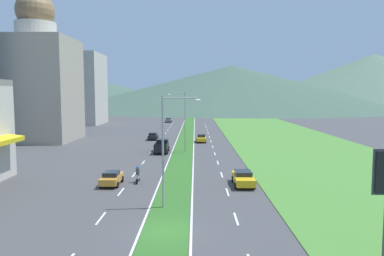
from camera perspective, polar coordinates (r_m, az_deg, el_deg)
The scene contains 45 objects.
ground_plane at distance 26.07m, azimuth -4.13°, elevation -15.71°, with size 600.00×600.00×0.00m, color #424244.
grass_median at distance 84.78m, azimuth -0.85°, elevation -0.98°, with size 3.20×240.00×0.06m, color #2D6023.
grass_verge_right at distance 86.77m, azimuth 12.88°, elevation -0.97°, with size 24.00×240.00×0.06m, color #477F33.
lane_dash_left_3 at distance 29.27m, azimuth -13.99°, elevation -13.46°, with size 0.16×2.80×0.01m, color silver.
lane_dash_left_4 at distance 36.28m, azimuth -10.98°, elevation -9.70°, with size 0.16×2.80×0.01m, color silver.
lane_dash_left_5 at distance 43.47m, azimuth -9.00°, elevation -7.15°, with size 0.16×2.80×0.01m, color silver.
lane_dash_left_6 at distance 50.75m, azimuth -7.59°, elevation -5.33°, with size 0.16×2.80×0.01m, color silver.
lane_dash_left_7 at distance 58.09m, azimuth -6.54°, elevation -3.96°, with size 0.16×2.80×0.01m, color silver.
lane_dash_left_8 at distance 65.47m, azimuth -5.74°, elevation -2.90°, with size 0.16×2.80×0.01m, color silver.
lane_dash_left_9 at distance 72.88m, azimuth -5.09°, elevation -2.06°, with size 0.16×2.80×0.01m, color silver.
lane_dash_left_10 at distance 80.31m, azimuth -4.57°, elevation -1.37°, with size 0.16×2.80×0.01m, color silver.
lane_dash_left_11 at distance 87.76m, azimuth -4.14°, elevation -0.80°, with size 0.16×2.80×0.01m, color silver.
lane_dash_left_12 at distance 95.22m, azimuth -3.77°, elevation -0.31°, with size 0.16×2.80×0.01m, color silver.
lane_dash_left_13 at distance 102.68m, azimuth -3.46°, elevation 0.10°, with size 0.16×2.80×0.01m, color silver.
lane_dash_left_14 at distance 110.16m, azimuth -3.19°, elevation 0.46°, with size 0.16×2.80×0.01m, color silver.
lane_dash_left_15 at distance 117.64m, azimuth -2.95°, elevation 0.77°, with size 0.16×2.80×0.01m, color silver.
lane_dash_right_3 at distance 28.56m, azimuth 6.87°, elevation -13.82°, with size 0.16×2.80×0.01m, color silver.
lane_dash_right_4 at distance 35.71m, azimuth 5.52°, elevation -9.87°, with size 0.16×2.80×0.01m, color silver.
lane_dash_right_5 at distance 42.99m, azimuth 4.65°, elevation -7.25°, with size 0.16×2.80×0.01m, color silver.
lane_dash_right_6 at distance 50.34m, azimuth 4.03°, elevation -5.38°, with size 0.16×2.80×0.01m, color silver.
lane_dash_right_7 at distance 57.73m, azimuth 3.58°, elevation -4.00°, with size 0.16×2.80×0.01m, color silver.
lane_dash_right_8 at distance 65.15m, azimuth 3.23°, elevation -2.93°, with size 0.16×2.80×0.01m, color silver.
lane_dash_right_9 at distance 72.60m, azimuth 2.95°, elevation -2.07°, with size 0.16×2.80×0.01m, color silver.
lane_dash_right_10 at distance 80.05m, azimuth 2.72°, elevation -1.38°, with size 0.16×2.80×0.01m, color silver.
lane_dash_right_11 at distance 87.52m, azimuth 2.54°, elevation -0.80°, with size 0.16×2.80×0.01m, color silver.
lane_dash_right_12 at distance 95.00m, azimuth 2.38°, elevation -0.32°, with size 0.16×2.80×0.01m, color silver.
lane_dash_right_13 at distance 102.48m, azimuth 2.24°, elevation 0.09°, with size 0.16×2.80×0.01m, color silver.
lane_dash_right_14 at distance 109.97m, azimuth 2.13°, elevation 0.45°, with size 0.16×2.80×0.01m, color silver.
lane_dash_right_15 at distance 117.46m, azimuth 2.02°, elevation 0.76°, with size 0.16×2.80×0.01m, color silver.
edge_line_median_left at distance 84.85m, azimuth -2.03°, elevation -1.00°, with size 0.16×240.00×0.01m, color silver.
edge_line_median_right at distance 84.76m, azimuth 0.34°, elevation -1.00°, with size 0.16×240.00×0.01m, color silver.
domed_building at distance 79.41m, azimuth -22.85°, elevation 6.76°, with size 14.13×14.13×29.14m.
midrise_colored at distance 119.54m, azimuth -17.53°, elevation 5.81°, with size 15.67×15.67×21.71m, color #B7B2A8.
hill_far_left at distance 312.77m, azimuth -19.07°, elevation 5.65°, with size 228.61×228.61×25.39m, color #3D5647.
hill_far_center at distance 248.64m, azimuth 6.22°, elevation 6.38°, with size 218.73×218.73×28.04m, color #3D5647.
hill_far_right at distance 295.97m, azimuth 26.27°, elevation 6.63°, with size 199.69×199.69×37.70m, color #516B56.
street_lamp_near at distance 29.78m, azimuth -3.87°, elevation -2.49°, with size 3.14×0.50×9.18m.
street_lamp_mid at distance 58.24m, azimuth -1.36°, elevation 1.53°, with size 2.87×0.28×9.60m.
car_0 at distance 71.27m, azimuth 1.45°, elevation -1.59°, with size 1.87×4.28×1.52m.
car_1 at distance 121.33m, azimuth -3.66°, elevation 1.25°, with size 1.94×4.54×1.40m.
car_2 at distance 38.29m, azimuth 7.97°, elevation -7.69°, with size 2.04×4.74×1.46m.
car_3 at distance 75.31m, azimuth -6.08°, elevation -1.26°, with size 1.91×4.02×1.48m.
car_4 at distance 38.97m, azimuth -12.38°, elevation -7.57°, with size 1.86×4.12×1.43m.
pickup_truck_0 at distance 58.99m, azimuth -4.70°, elevation -2.84°, with size 2.18×5.40×2.00m.
motorcycle_rider at distance 39.46m, azimuth -8.42°, elevation -7.33°, with size 0.36×2.00×1.80m.
Camera 1 is at (2.03, -24.25, 9.36)m, focal length 34.31 mm.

